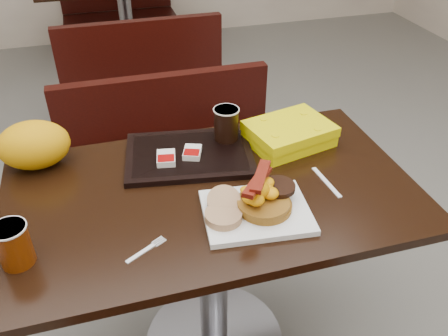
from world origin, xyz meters
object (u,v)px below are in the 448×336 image
object	(u,v)px
table_far	(127,30)
knife	(326,182)
bench_far_s	(140,66)
bench_far_n	(119,6)
coffee_cup_near	(14,245)
hashbrown_sleeve_right	(192,152)
pancake_stack	(265,203)
paper_bag	(34,145)
clamshell	(289,134)
bench_near_n	(174,166)
hashbrown_sleeve_left	(166,158)
coffee_cup_far	(226,124)
platter	(256,212)
tray	(189,155)
table_near	(213,276)
fork	(140,253)

from	to	relation	value
table_far	knife	bearing A→B (deg)	-82.72
bench_far_s	bench_far_n	xyz separation A→B (m)	(0.00, 1.40, 0.00)
coffee_cup_near	hashbrown_sleeve_right	bearing A→B (deg)	32.03
pancake_stack	paper_bag	xyz separation A→B (m)	(-0.60, 0.41, 0.04)
coffee_cup_near	clamshell	world-z (taller)	coffee_cup_near
coffee_cup_near	bench_near_n	bearing A→B (deg)	58.36
clamshell	hashbrown_sleeve_left	bearing A→B (deg)	169.94
table_far	clamshell	xyz separation A→B (m)	(0.32, -2.42, 0.41)
hashbrown_sleeve_right	coffee_cup_far	world-z (taller)	coffee_cup_far
knife	coffee_cup_far	world-z (taller)	coffee_cup_far
bench_far_n	coffee_cup_near	xyz separation A→B (m)	(-0.52, -3.45, 0.45)
coffee_cup_near	platter	bearing A→B (deg)	0.66
bench_near_n	table_far	bearing A→B (deg)	90.00
bench_far_n	tray	world-z (taller)	tray
hashbrown_sleeve_left	hashbrown_sleeve_right	xyz separation A→B (m)	(0.09, 0.01, -0.00)
coffee_cup_near	paper_bag	distance (m)	0.42
bench_far_s	paper_bag	xyz separation A→B (m)	(-0.49, -1.63, 0.47)
table_far	hashbrown_sleeve_right	bearing A→B (deg)	-90.45
pancake_stack	coffee_cup_near	bearing A→B (deg)	-179.22
tray	knife	bearing A→B (deg)	-25.06
table_near	hashbrown_sleeve_right	bearing A→B (deg)	96.50
bench_far_s	tray	xyz separation A→B (m)	(-0.03, -1.72, 0.40)
tray	paper_bag	bearing A→B (deg)	178.15
bench_far_n	fork	size ratio (longest dim) A/B	8.41
hashbrown_sleeve_right	hashbrown_sleeve_left	bearing A→B (deg)	-152.85
table_far	clamshell	bearing A→B (deg)	-82.57
table_near	knife	size ratio (longest dim) A/B	7.69
platter	pancake_stack	bearing A→B (deg)	9.82
fork	knife	size ratio (longest dim) A/B	0.76
fork	coffee_cup_far	size ratio (longest dim) A/B	1.08
platter	paper_bag	distance (m)	0.72
bench_far_s	platter	bearing A→B (deg)	-87.49
bench_far_n	tray	bearing A→B (deg)	-90.47
platter	pancake_stack	world-z (taller)	pancake_stack
platter	tray	bearing A→B (deg)	115.25
knife	hashbrown_sleeve_left	world-z (taller)	hashbrown_sleeve_left
table_near	coffee_cup_far	xyz separation A→B (m)	(0.11, 0.23, 0.45)
hashbrown_sleeve_left	platter	bearing A→B (deg)	-46.81
bench_near_n	fork	size ratio (longest dim) A/B	8.41
coffee_cup_near	coffee_cup_far	distance (m)	0.74
coffee_cup_far	hashbrown_sleeve_right	bearing A→B (deg)	-152.89
bench_far_n	tray	xyz separation A→B (m)	(-0.03, -3.12, 0.40)
clamshell	bench_far_n	bearing A→B (deg)	82.82
coffee_cup_far	bench_far_n	bearing A→B (deg)	92.10
table_near	hashbrown_sleeve_right	world-z (taller)	hashbrown_sleeve_right
table_near	tray	bearing A→B (deg)	97.95
pancake_stack	hashbrown_sleeve_right	distance (m)	0.33
bench_far_s	hashbrown_sleeve_left	size ratio (longest dim) A/B	13.03
bench_near_n	coffee_cup_near	bearing A→B (deg)	-121.64
knife	bench_far_s	bearing A→B (deg)	-174.45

